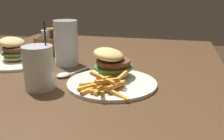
{
  "coord_description": "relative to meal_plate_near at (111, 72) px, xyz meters",
  "views": [
    {
      "loc": [
        -0.81,
        -0.34,
        0.99
      ],
      "look_at": [
        -0.09,
        -0.16,
        0.75
      ],
      "focal_mm": 42.0,
      "sensor_mm": 36.0,
      "label": 1
    }
  ],
  "objects": [
    {
      "name": "dining_table",
      "position": [
        0.07,
        0.15,
        -0.16
      ],
      "size": [
        1.36,
        1.03,
        0.7
      ],
      "color": "#4C331E",
      "rests_on": "ground_plane"
    },
    {
      "name": "meal_plate_near",
      "position": [
        0.0,
        0.0,
        0.0
      ],
      "size": [
        0.27,
        0.27,
        0.11
      ],
      "color": "silver",
      "rests_on": "dining_table"
    },
    {
      "name": "meal_plate_far",
      "position": [
        0.13,
        0.42,
        -0.0
      ],
      "size": [
        0.28,
        0.28,
        0.1
      ],
      "color": "silver",
      "rests_on": "dining_table"
    },
    {
      "name": "beer_glass",
      "position": [
        0.15,
        0.21,
        0.05
      ],
      "size": [
        0.09,
        0.09,
        0.17
      ],
      "color": "silver",
      "rests_on": "dining_table"
    },
    {
      "name": "spoon",
      "position": [
        0.02,
        0.16,
        -0.03
      ],
      "size": [
        0.15,
        0.08,
        0.01
      ],
      "rotation": [
        0.0,
        0.0,
        2.77
      ],
      "color": "silver",
      "rests_on": "dining_table"
    },
    {
      "name": "condiment_caddy",
      "position": [
        0.3,
        0.36,
        0.01
      ],
      "size": [
        0.11,
        0.09,
        0.11
      ],
      "color": "brown",
      "rests_on": "dining_table"
    },
    {
      "name": "juice_glass",
      "position": [
        -0.1,
        0.19,
        0.03
      ],
      "size": [
        0.09,
        0.09,
        0.19
      ],
      "color": "silver",
      "rests_on": "dining_table"
    }
  ]
}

